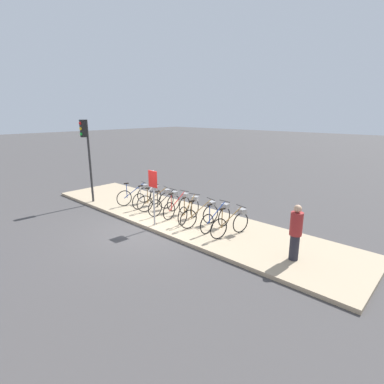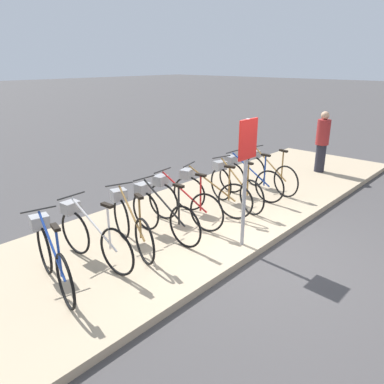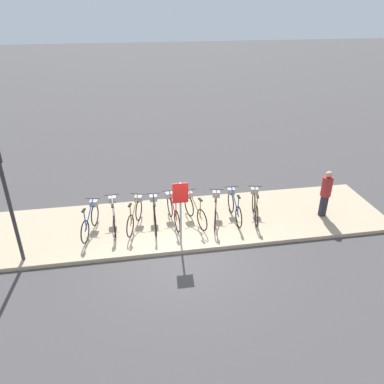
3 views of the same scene
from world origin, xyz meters
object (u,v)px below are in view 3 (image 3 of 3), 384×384
parked_bicycle_3 (155,213)px  parked_bicycle_7 (234,206)px  parked_bicycle_6 (216,209)px  traffic_light (0,174)px  parked_bicycle_5 (194,209)px  sign_post (181,204)px  parked_bicycle_4 (173,210)px  parked_bicycle_1 (114,214)px  pedestrian (326,193)px  parked_bicycle_2 (135,214)px  parked_bicycle_8 (255,205)px  parked_bicycle_0 (91,219)px

parked_bicycle_3 → parked_bicycle_7: same height
parked_bicycle_6 → traffic_light: bearing=-168.1°
parked_bicycle_5 → sign_post: 1.69m
traffic_light → parked_bicycle_4: bearing=17.5°
parked_bicycle_1 → parked_bicycle_7: same height
parked_bicycle_3 → pedestrian: (5.61, -0.30, 0.39)m
parked_bicycle_4 → traffic_light: size_ratio=0.45×
parked_bicycle_2 → parked_bicycle_7: (3.23, -0.02, 0.00)m
parked_bicycle_8 → pedestrian: pedestrian is taller
parked_bicycle_2 → traffic_light: size_ratio=0.43×
parked_bicycle_2 → parked_bicycle_3: 0.61m
parked_bicycle_5 → parked_bicycle_3: bearing=-177.8°
parked_bicycle_3 → parked_bicycle_4: same height
parked_bicycle_3 → sign_post: 1.68m
parked_bicycle_5 → parked_bicycle_7: bearing=-0.1°
parked_bicycle_8 → sign_post: bearing=-156.0°
parked_bicycle_6 → parked_bicycle_4: bearing=173.1°
traffic_light → sign_post: traffic_light is taller
parked_bicycle_8 → traffic_light: bearing=-170.2°
parked_bicycle_3 → parked_bicycle_7: 2.62m
parked_bicycle_6 → parked_bicycle_5: bearing=171.5°
parked_bicycle_1 → parked_bicycle_3: same height
parked_bicycle_2 → sign_post: (1.28, -1.28, 0.94)m
parked_bicycle_7 → pedestrian: bearing=-6.6°
parked_bicycle_3 → parked_bicycle_6: same height
parked_bicycle_0 → pedestrian: pedestrian is taller
parked_bicycle_3 → sign_post: size_ratio=0.82×
parked_bicycle_7 → parked_bicycle_4: bearing=178.1°
parked_bicycle_0 → parked_bicycle_3: size_ratio=0.98×
parked_bicycle_6 → traffic_light: traffic_light is taller
parked_bicycle_1 → parked_bicycle_8: size_ratio=1.02×
parked_bicycle_3 → sign_post: bearing=-61.0°
pedestrian → parked_bicycle_0: bearing=177.9°
parked_bicycle_2 → parked_bicycle_8: size_ratio=0.98×
parked_bicycle_0 → traffic_light: 3.13m
parked_bicycle_7 → traffic_light: size_ratio=0.45×
parked_bicycle_0 → sign_post: size_ratio=0.80×
parked_bicycle_4 → sign_post: size_ratio=0.82×
sign_post → parked_bicycle_7: bearing=33.0°
parked_bicycle_1 → sign_post: bearing=-34.7°
parked_bicycle_3 → parked_bicycle_7: bearing=1.1°
parked_bicycle_3 → parked_bicycle_4: (0.60, 0.12, 0.00)m
parked_bicycle_3 → parked_bicycle_1: bearing=174.1°
parked_bicycle_5 → sign_post: size_ratio=0.80×
parked_bicycle_3 → parked_bicycle_0: bearing=-179.5°
parked_bicycle_0 → parked_bicycle_4: (2.57, 0.13, 0.00)m
pedestrian → parked_bicycle_6: bearing=176.1°
parked_bicycle_6 → parked_bicycle_8: (1.33, 0.01, 0.00)m
parked_bicycle_6 → traffic_light: (-5.76, -1.21, 2.22)m
parked_bicycle_7 → parked_bicycle_5: bearing=179.9°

